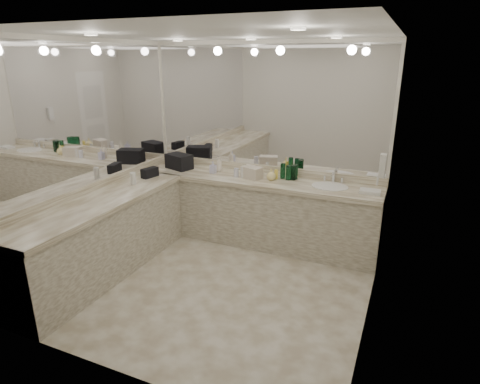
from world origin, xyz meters
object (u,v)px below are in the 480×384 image
at_px(cream_cosmetic_case, 252,172).
at_px(soap_bottle_a, 219,164).
at_px(hand_towel, 370,192).
at_px(soap_bottle_b, 213,167).
at_px(wall_phone, 383,166).
at_px(soap_bottle_c, 271,174).
at_px(black_toiletry_bag, 179,161).
at_px(sink, 330,187).

xyz_separation_m(cream_cosmetic_case, soap_bottle_a, (-0.53, 0.13, 0.03)).
relative_size(hand_towel, soap_bottle_a, 1.16).
xyz_separation_m(hand_towel, soap_bottle_b, (-2.05, 0.04, 0.06)).
height_order(wall_phone, soap_bottle_c, wall_phone).
xyz_separation_m(cream_cosmetic_case, soap_bottle_c, (0.26, 0.01, 0.00)).
bearing_deg(hand_towel, black_toiletry_bag, 178.67).
distance_m(wall_phone, soap_bottle_c, 1.48).
xyz_separation_m(black_toiletry_bag, soap_bottle_b, (0.54, -0.02, -0.02)).
bearing_deg(black_toiletry_bag, soap_bottle_b, -2.23).
relative_size(black_toiletry_bag, soap_bottle_b, 2.19).
height_order(wall_phone, cream_cosmetic_case, wall_phone).
distance_m(wall_phone, soap_bottle_b, 2.26).
relative_size(cream_cosmetic_case, hand_towel, 1.12).
relative_size(hand_towel, soap_bottle_c, 1.52).
xyz_separation_m(sink, hand_towel, (0.48, -0.06, 0.02)).
xyz_separation_m(wall_phone, soap_bottle_c, (-1.35, 0.47, -0.37)).
relative_size(sink, soap_bottle_b, 2.66).
bearing_deg(soap_bottle_a, soap_bottle_b, -107.43).
bearing_deg(cream_cosmetic_case, black_toiletry_bag, -163.95).
xyz_separation_m(soap_bottle_a, soap_bottle_b, (-0.04, -0.12, -0.02)).
height_order(black_toiletry_bag, hand_towel, black_toiletry_bag).
relative_size(soap_bottle_b, soap_bottle_c, 1.08).
bearing_deg(black_toiletry_bag, sink, 0.08).
bearing_deg(soap_bottle_b, cream_cosmetic_case, -0.98).
bearing_deg(soap_bottle_c, hand_towel, -1.68).
distance_m(cream_cosmetic_case, soap_bottle_b, 0.57).
distance_m(black_toiletry_bag, soap_bottle_c, 1.38).
bearing_deg(wall_phone, cream_cosmetic_case, 163.88).
xyz_separation_m(wall_phone, black_toiletry_bag, (-2.73, 0.50, -0.35)).
distance_m(wall_phone, soap_bottle_a, 2.25).
distance_m(black_toiletry_bag, cream_cosmetic_case, 1.11).
bearing_deg(soap_bottle_c, sink, 2.12).
bearing_deg(soap_bottle_a, sink, -3.49).
bearing_deg(cream_cosmetic_case, hand_towel, 16.50).
bearing_deg(soap_bottle_c, wall_phone, -19.30).
xyz_separation_m(cream_cosmetic_case, soap_bottle_b, (-0.57, 0.01, 0.01)).
relative_size(cream_cosmetic_case, soap_bottle_a, 1.29).
relative_size(wall_phone, hand_towel, 1.03).
height_order(soap_bottle_a, soap_bottle_b, soap_bottle_a).
relative_size(sink, wall_phone, 1.83).
height_order(black_toiletry_bag, soap_bottle_b, black_toiletry_bag).
xyz_separation_m(black_toiletry_bag, soap_bottle_a, (0.58, 0.10, -0.00)).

